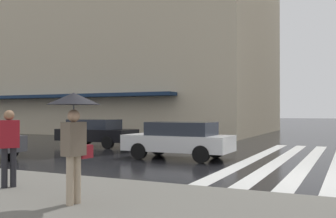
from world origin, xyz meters
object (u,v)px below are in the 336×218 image
object	(u,v)px
car_white	(179,139)
car_black	(96,132)
pedestrian_in_red_jacket	(9,142)
pedestrian_with_floral_umbrella	(74,117)

from	to	relation	value
car_white	car_black	distance (m)	6.73
car_black	pedestrian_in_red_jacket	bearing A→B (deg)	-153.29
car_white	car_black	bearing A→B (deg)	63.55
pedestrian_in_red_jacket	pedestrian_with_floral_umbrella	bearing A→B (deg)	-105.36
car_white	car_black	size ratio (longest dim) A/B	1.00
car_black	pedestrian_with_floral_umbrella	world-z (taller)	pedestrian_with_floral_umbrella
pedestrian_in_red_jacket	car_black	bearing A→B (deg)	26.71
car_white	car_black	world-z (taller)	same
car_white	pedestrian_in_red_jacket	xyz separation A→B (m)	(-7.47, 0.76, 0.38)
car_white	pedestrian_in_red_jacket	distance (m)	7.52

